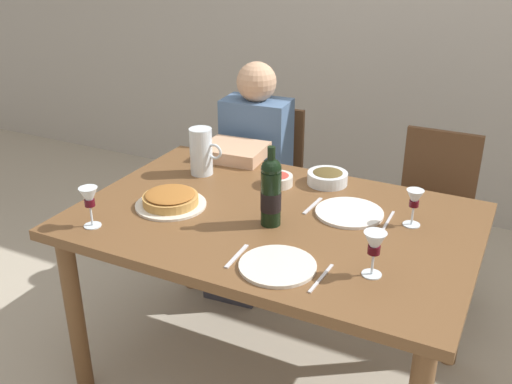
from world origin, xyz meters
TOP-DOWN VIEW (x-y plane):
  - ground_plane at (0.00, 0.00)m, footprint 8.00×8.00m
  - dining_table at (0.00, 0.00)m, footprint 1.50×1.00m
  - wine_bottle at (0.02, -0.06)m, footprint 0.08×0.08m
  - water_pitcher at (-0.46, 0.24)m, footprint 0.15×0.10m
  - baked_tart at (-0.40, -0.10)m, footprint 0.28×0.28m
  - salad_bowl at (-0.11, 0.27)m, footprint 0.13×0.13m
  - olive_bowl at (0.07, 0.38)m, footprint 0.17×0.17m
  - wine_glass_left_diner at (-0.56, -0.37)m, footprint 0.07×0.07m
  - wine_glass_right_diner at (0.45, -0.23)m, footprint 0.07×0.07m
  - wine_glass_centre at (0.48, 0.16)m, footprint 0.06×0.06m
  - dinner_plate_left_setting at (0.16, -0.33)m, footprint 0.25×0.25m
  - dinner_plate_right_setting at (0.25, 0.15)m, footprint 0.26×0.26m
  - fork_left_setting at (0.01, -0.33)m, footprint 0.02×0.16m
  - knife_left_setting at (0.31, -0.33)m, footprint 0.02×0.18m
  - knife_right_setting at (0.40, 0.15)m, footprint 0.01×0.18m
  - spoon_right_setting at (0.10, 0.15)m, footprint 0.02×0.16m
  - chair_left at (-0.46, 0.88)m, footprint 0.43×0.43m
  - diner_left at (-0.44, 0.64)m, footprint 0.36×0.52m
  - chair_right at (0.45, 0.88)m, footprint 0.40×0.40m

SIDE VIEW (x-z plane):
  - ground_plane at x=0.00m, z-range 0.00..0.00m
  - chair_left at x=-0.46m, z-range 0.06..0.93m
  - chair_right at x=0.45m, z-range 0.06..0.93m
  - diner_left at x=-0.44m, z-range 0.04..1.20m
  - dining_table at x=0.00m, z-range 0.29..1.05m
  - fork_left_setting at x=0.01m, z-range 0.76..0.76m
  - knife_left_setting at x=0.31m, z-range 0.76..0.76m
  - knife_right_setting at x=0.40m, z-range 0.76..0.76m
  - spoon_right_setting at x=0.10m, z-range 0.76..0.76m
  - dinner_plate_left_setting at x=0.16m, z-range 0.76..0.77m
  - dinner_plate_right_setting at x=0.25m, z-range 0.76..0.77m
  - salad_bowl at x=-0.11m, z-range 0.76..0.81m
  - baked_tart at x=-0.40m, z-range 0.76..0.82m
  - olive_bowl at x=0.07m, z-range 0.76..0.82m
  - water_pitcher at x=-0.46m, z-range 0.75..0.96m
  - wine_glass_centre at x=0.48m, z-range 0.79..0.93m
  - wine_glass_right_diner at x=0.45m, z-range 0.79..0.94m
  - wine_glass_left_diner at x=-0.56m, z-range 0.79..0.95m
  - wine_bottle at x=0.02m, z-range 0.74..1.04m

